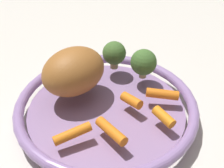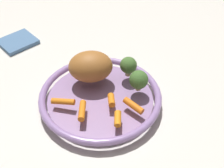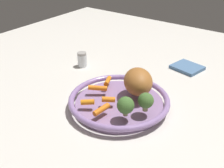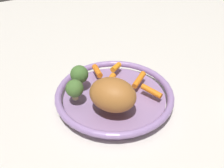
# 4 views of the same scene
# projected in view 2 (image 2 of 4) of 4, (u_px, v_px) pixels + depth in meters

# --- Properties ---
(ground_plane) EXTENTS (1.98, 1.98, 0.00)m
(ground_plane) POSITION_uv_depth(u_px,v_px,m) (101.00, 104.00, 0.90)
(ground_plane) COLOR beige
(serving_bowl) EXTENTS (0.34, 0.34, 0.04)m
(serving_bowl) POSITION_uv_depth(u_px,v_px,m) (100.00, 98.00, 0.89)
(serving_bowl) COLOR #8E709E
(serving_bowl) RESTS_ON ground_plane
(roast_chicken_piece) EXTENTS (0.15, 0.16, 0.09)m
(roast_chicken_piece) POSITION_uv_depth(u_px,v_px,m) (91.00, 67.00, 0.89)
(roast_chicken_piece) COLOR #9F602B
(roast_chicken_piece) RESTS_ON serving_bowl
(baby_carrot_left) EXTENTS (0.06, 0.05, 0.02)m
(baby_carrot_left) POSITION_uv_depth(u_px,v_px,m) (82.00, 111.00, 0.81)
(baby_carrot_left) COLOR orange
(baby_carrot_left) RESTS_ON serving_bowl
(baby_carrot_back) EXTENTS (0.05, 0.04, 0.02)m
(baby_carrot_back) POSITION_uv_depth(u_px,v_px,m) (118.00, 119.00, 0.79)
(baby_carrot_back) COLOR orange
(baby_carrot_back) RESTS_ON serving_bowl
(baby_carrot_right) EXTENTS (0.03, 0.06, 0.02)m
(baby_carrot_right) POSITION_uv_depth(u_px,v_px,m) (133.00, 106.00, 0.82)
(baby_carrot_right) COLOR orange
(baby_carrot_right) RESTS_ON serving_bowl
(baby_carrot_near_rim) EXTENTS (0.04, 0.04, 0.02)m
(baby_carrot_near_rim) POSITION_uv_depth(u_px,v_px,m) (111.00, 100.00, 0.84)
(baby_carrot_near_rim) COLOR orange
(baby_carrot_near_rim) RESTS_ON serving_bowl
(baby_carrot_center) EXTENTS (0.04, 0.07, 0.02)m
(baby_carrot_center) POSITION_uv_depth(u_px,v_px,m) (63.00, 101.00, 0.84)
(baby_carrot_center) COLOR orange
(baby_carrot_center) RESTS_ON serving_bowl
(broccoli_floret_small) EXTENTS (0.05, 0.05, 0.06)m
(broccoli_floret_small) POSITION_uv_depth(u_px,v_px,m) (139.00, 80.00, 0.86)
(broccoli_floret_small) COLOR tan
(broccoli_floret_small) RESTS_ON serving_bowl
(broccoli_floret_large) EXTENTS (0.05, 0.05, 0.06)m
(broccoli_floret_large) POSITION_uv_depth(u_px,v_px,m) (128.00, 65.00, 0.91)
(broccoli_floret_large) COLOR tan
(broccoli_floret_large) RESTS_ON serving_bowl
(dish_towel) EXTENTS (0.14, 0.13, 0.01)m
(dish_towel) POSITION_uv_depth(u_px,v_px,m) (18.00, 42.00, 1.12)
(dish_towel) COLOR #4C7099
(dish_towel) RESTS_ON ground_plane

